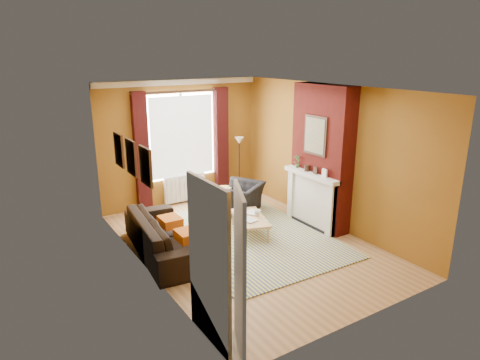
# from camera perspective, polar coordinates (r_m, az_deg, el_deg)

# --- Properties ---
(ground) EXTENTS (5.50, 5.50, 0.00)m
(ground) POSITION_cam_1_polar(r_m,az_deg,el_deg) (7.94, 0.97, -8.42)
(ground) COLOR olive
(ground) RESTS_ON ground
(room_walls) EXTENTS (3.82, 5.54, 2.83)m
(room_walls) POSITION_cam_1_polar(r_m,az_deg,el_deg) (8.02, 3.77, 2.35)
(room_walls) COLOR brown
(room_walls) RESTS_ON ground
(striped_rug) EXTENTS (2.71, 3.70, 0.02)m
(striped_rug) POSITION_cam_1_polar(r_m,az_deg,el_deg) (8.20, 1.14, -7.50)
(striped_rug) COLOR #344190
(striped_rug) RESTS_ON ground
(sofa) EXTENTS (1.14, 2.40, 0.68)m
(sofa) POSITION_cam_1_polar(r_m,az_deg,el_deg) (7.55, -9.98, -7.24)
(sofa) COLOR black
(sofa) RESTS_ON ground
(armchair) EXTENTS (1.28, 1.25, 0.64)m
(armchair) POSITION_cam_1_polar(r_m,az_deg,el_deg) (9.30, -0.04, -2.44)
(armchair) COLOR black
(armchair) RESTS_ON ground
(coffee_table) EXTENTS (0.83, 1.18, 0.36)m
(coffee_table) POSITION_cam_1_polar(r_m,az_deg,el_deg) (8.18, 1.35, -5.20)
(coffee_table) COLOR tan
(coffee_table) RESTS_ON ground
(wicker_stool) EXTENTS (0.40, 0.40, 0.43)m
(wicker_stool) POSITION_cam_1_polar(r_m,az_deg,el_deg) (9.74, -2.11, -2.19)
(wicker_stool) COLOR #A78248
(wicker_stool) RESTS_ON ground
(floor_lamp) EXTENTS (0.25, 0.25, 1.44)m
(floor_lamp) POSITION_cam_1_polar(r_m,az_deg,el_deg) (10.17, -0.10, 4.05)
(floor_lamp) COLOR black
(floor_lamp) RESTS_ON ground
(book_a) EXTENTS (0.26, 0.32, 0.03)m
(book_a) POSITION_cam_1_polar(r_m,az_deg,el_deg) (7.92, 0.67, -5.55)
(book_a) COLOR #999999
(book_a) RESTS_ON coffee_table
(book_b) EXTENTS (0.40, 0.38, 0.02)m
(book_b) POSITION_cam_1_polar(r_m,az_deg,el_deg) (8.40, 1.01, -4.22)
(book_b) COLOR #999999
(book_b) RESTS_ON coffee_table
(mug) EXTENTS (0.15, 0.15, 0.10)m
(mug) POSITION_cam_1_polar(r_m,az_deg,el_deg) (8.19, 2.29, -4.52)
(mug) COLOR #999999
(mug) RESTS_ON coffee_table
(tv_remote) EXTENTS (0.07, 0.16, 0.02)m
(tv_remote) POSITION_cam_1_polar(r_m,az_deg,el_deg) (8.12, 0.00, -5.00)
(tv_remote) COLOR #232325
(tv_remote) RESTS_ON coffee_table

